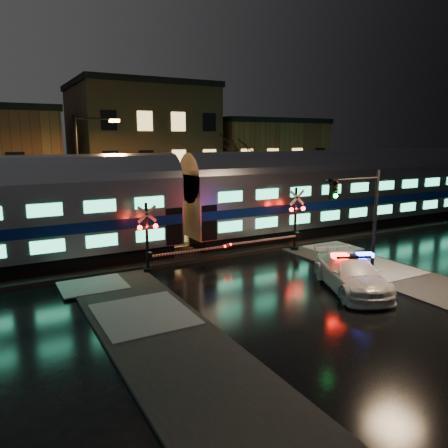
# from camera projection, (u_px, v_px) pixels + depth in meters

# --- Properties ---
(ground) EXTENTS (120.00, 120.00, 0.00)m
(ground) POSITION_uv_depth(u_px,v_px,m) (244.00, 273.00, 22.94)
(ground) COLOR black
(ground) RESTS_ON ground
(ballast) EXTENTS (90.00, 4.20, 0.24)m
(ballast) POSITION_uv_depth(u_px,v_px,m) (203.00, 250.00, 27.21)
(ballast) COLOR black
(ballast) RESTS_ON ground
(sidewalk_left) EXTENTS (4.00, 20.00, 0.12)m
(sidewalk_left) POSITION_uv_depth(u_px,v_px,m) (173.00, 347.00, 14.69)
(sidewalk_left) COLOR #2D2D2D
(sidewalk_left) RESTS_ON ground
(sidewalk_right) EXTENTS (4.00, 20.00, 0.12)m
(sidewalk_right) POSITION_uv_depth(u_px,v_px,m) (426.00, 286.00, 20.83)
(sidewalk_right) COLOR #2D2D2D
(sidewalk_right) RESTS_ON ground
(building_mid) EXTENTS (12.00, 11.00, 11.50)m
(building_mid) POSITION_uv_depth(u_px,v_px,m) (141.00, 151.00, 42.13)
(building_mid) COLOR brown
(building_mid) RESTS_ON ground
(building_right) EXTENTS (12.00, 10.00, 8.50)m
(building_right) POSITION_uv_depth(u_px,v_px,m) (257.00, 164.00, 48.13)
(building_right) COLOR brown
(building_right) RESTS_ON ground
(train) EXTENTS (51.00, 3.12, 5.92)m
(train) POSITION_uv_depth(u_px,v_px,m) (181.00, 200.00, 25.93)
(train) COLOR black
(train) RESTS_ON ballast
(police_car) EXTENTS (4.17, 5.95, 1.77)m
(police_car) POSITION_uv_depth(u_px,v_px,m) (351.00, 273.00, 20.24)
(police_car) COLOR silver
(police_car) RESTS_ON ground
(crossing_signal_right) EXTENTS (5.67, 0.65, 4.01)m
(crossing_signal_right) POSITION_uv_depth(u_px,v_px,m) (291.00, 226.00, 26.86)
(crossing_signal_right) COLOR black
(crossing_signal_right) RESTS_ON ground
(crossing_signal_left) EXTENTS (5.30, 0.63, 3.75)m
(crossing_signal_left) POSITION_uv_depth(u_px,v_px,m) (155.00, 245.00, 22.68)
(crossing_signal_left) COLOR black
(crossing_signal_left) RESTS_ON ground
(traffic_light) EXTENTS (3.55, 0.67, 5.49)m
(traffic_light) POSITION_uv_depth(u_px,v_px,m) (363.00, 225.00, 20.84)
(traffic_light) COLOR black
(traffic_light) RESTS_ON ground
(streetlight) EXTENTS (2.80, 0.29, 8.36)m
(streetlight) POSITION_uv_depth(u_px,v_px,m) (83.00, 174.00, 26.81)
(streetlight) COLOR black
(streetlight) RESTS_ON ground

